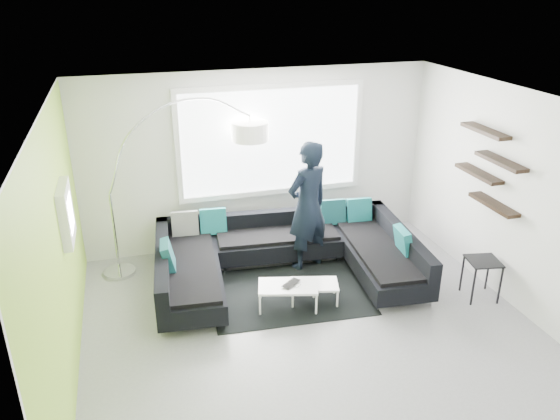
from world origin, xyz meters
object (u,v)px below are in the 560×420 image
at_px(laptop, 294,285).
at_px(arc_lamp, 110,194).
at_px(side_table, 481,279).
at_px(coffee_table, 301,293).
at_px(person, 308,206).
at_px(sectional_sofa, 287,259).

bearing_deg(laptop, arc_lamp, 106.34).
xyz_separation_m(arc_lamp, laptop, (2.20, -1.56, -0.92)).
bearing_deg(side_table, coffee_table, 167.78).
relative_size(side_table, person, 0.29).
bearing_deg(coffee_table, laptop, -146.06).
bearing_deg(person, coffee_table, 45.03).
relative_size(coffee_table, laptop, 2.86).
bearing_deg(coffee_table, person, 82.30).
xyz_separation_m(sectional_sofa, arc_lamp, (-2.31, 0.88, 0.92)).
xyz_separation_m(coffee_table, laptop, (-0.12, -0.04, 0.17)).
distance_m(arc_lamp, laptop, 2.85).
xyz_separation_m(arc_lamp, side_table, (4.70, -2.04, -0.98)).
distance_m(side_table, laptop, 2.54).
bearing_deg(arc_lamp, sectional_sofa, -20.69).
relative_size(coffee_table, person, 0.51).
height_order(side_table, laptop, side_table).
height_order(coffee_table, arc_lamp, arc_lamp).
bearing_deg(person, laptop, 40.45).
height_order(sectional_sofa, arc_lamp, arc_lamp).
relative_size(arc_lamp, person, 1.29).
distance_m(sectional_sofa, laptop, 0.69).
bearing_deg(sectional_sofa, person, 44.02).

